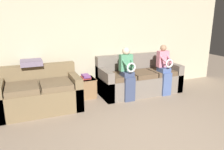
{
  "coord_description": "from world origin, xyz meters",
  "views": [
    {
      "loc": [
        -1.76,
        -2.03,
        1.88
      ],
      "look_at": [
        -0.18,
        1.8,
        0.75
      ],
      "focal_mm": 35.0,
      "sensor_mm": 36.0,
      "label": 1
    }
  ],
  "objects_px": {
    "couch_main": "(139,79)",
    "throw_pillow": "(31,63)",
    "book_stack": "(86,77)",
    "child_left_seated": "(127,71)",
    "child_right_seated": "(164,68)",
    "side_shelf": "(86,87)",
    "couch_side": "(40,94)"
  },
  "relations": [
    {
      "from": "couch_main",
      "to": "side_shelf",
      "type": "xyz_separation_m",
      "value": [
        -1.33,
        0.17,
        -0.1
      ]
    },
    {
      "from": "couch_side",
      "to": "couch_main",
      "type": "bearing_deg",
      "value": 3.6
    },
    {
      "from": "couch_main",
      "to": "book_stack",
      "type": "height_order",
      "value": "couch_main"
    },
    {
      "from": "child_right_seated",
      "to": "couch_main",
      "type": "bearing_deg",
      "value": 144.34
    },
    {
      "from": "side_shelf",
      "to": "throw_pillow",
      "type": "bearing_deg",
      "value": 179.62
    },
    {
      "from": "child_right_seated",
      "to": "throw_pillow",
      "type": "xyz_separation_m",
      "value": [
        -2.98,
        0.53,
        0.27
      ]
    },
    {
      "from": "child_left_seated",
      "to": "throw_pillow",
      "type": "distance_m",
      "value": 2.07
    },
    {
      "from": "couch_side",
      "to": "side_shelf",
      "type": "relative_size",
      "value": 3.43
    },
    {
      "from": "child_right_seated",
      "to": "side_shelf",
      "type": "xyz_separation_m",
      "value": [
        -1.83,
        0.53,
        -0.43
      ]
    },
    {
      "from": "child_left_seated",
      "to": "side_shelf",
      "type": "xyz_separation_m",
      "value": [
        -0.83,
        0.52,
        -0.43
      ]
    },
    {
      "from": "side_shelf",
      "to": "child_right_seated",
      "type": "bearing_deg",
      "value": -16.07
    },
    {
      "from": "child_right_seated",
      "to": "book_stack",
      "type": "height_order",
      "value": "child_right_seated"
    },
    {
      "from": "child_right_seated",
      "to": "child_left_seated",
      "type": "bearing_deg",
      "value": 179.92
    },
    {
      "from": "throw_pillow",
      "to": "child_left_seated",
      "type": "bearing_deg",
      "value": -14.99
    },
    {
      "from": "couch_side",
      "to": "child_right_seated",
      "type": "bearing_deg",
      "value": -4.08
    },
    {
      "from": "couch_main",
      "to": "child_left_seated",
      "type": "xyz_separation_m",
      "value": [
        -0.5,
        -0.35,
        0.33
      ]
    },
    {
      "from": "book_stack",
      "to": "couch_main",
      "type": "bearing_deg",
      "value": -7.38
    },
    {
      "from": "side_shelf",
      "to": "throw_pillow",
      "type": "relative_size",
      "value": 1.07
    },
    {
      "from": "side_shelf",
      "to": "throw_pillow",
      "type": "distance_m",
      "value": 1.35
    },
    {
      "from": "child_right_seated",
      "to": "side_shelf",
      "type": "height_order",
      "value": "child_right_seated"
    },
    {
      "from": "child_right_seated",
      "to": "book_stack",
      "type": "xyz_separation_m",
      "value": [
        -1.82,
        0.53,
        -0.17
      ]
    },
    {
      "from": "couch_side",
      "to": "child_left_seated",
      "type": "distance_m",
      "value": 1.94
    },
    {
      "from": "couch_main",
      "to": "throw_pillow",
      "type": "xyz_separation_m",
      "value": [
        -2.48,
        0.18,
        0.59
      ]
    },
    {
      "from": "couch_side",
      "to": "book_stack",
      "type": "bearing_deg",
      "value": 16.68
    },
    {
      "from": "couch_side",
      "to": "throw_pillow",
      "type": "distance_m",
      "value": 0.69
    },
    {
      "from": "side_shelf",
      "to": "book_stack",
      "type": "xyz_separation_m",
      "value": [
        0.01,
        0.0,
        0.26
      ]
    },
    {
      "from": "couch_main",
      "to": "child_right_seated",
      "type": "xyz_separation_m",
      "value": [
        0.5,
        -0.36,
        0.33
      ]
    },
    {
      "from": "child_left_seated",
      "to": "throw_pillow",
      "type": "bearing_deg",
      "value": 165.01
    },
    {
      "from": "child_right_seated",
      "to": "throw_pillow",
      "type": "distance_m",
      "value": 3.04
    },
    {
      "from": "couch_main",
      "to": "child_right_seated",
      "type": "bearing_deg",
      "value": -35.66
    },
    {
      "from": "throw_pillow",
      "to": "side_shelf",
      "type": "bearing_deg",
      "value": -0.38
    },
    {
      "from": "throw_pillow",
      "to": "couch_side",
      "type": "bearing_deg",
      "value": -74.37
    }
  ]
}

